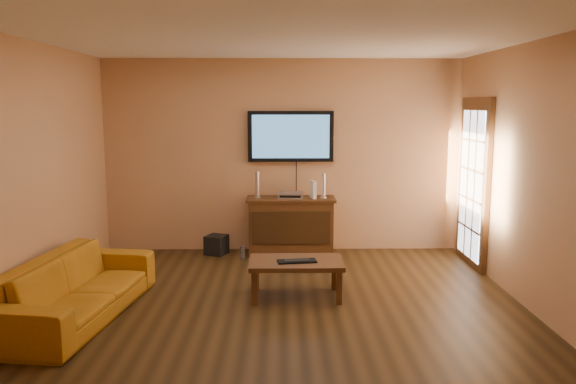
{
  "coord_description": "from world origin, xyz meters",
  "views": [
    {
      "loc": [
        -0.02,
        -5.4,
        2.07
      ],
      "look_at": [
        0.06,
        0.8,
        1.1
      ],
      "focal_mm": 35.0,
      "sensor_mm": 36.0,
      "label": 1
    }
  ],
  "objects_px": {
    "media_console": "(291,225)",
    "keyboard": "(297,261)",
    "coffee_table": "(296,265)",
    "bottle": "(242,253)",
    "game_console": "(313,190)",
    "sofa": "(76,277)",
    "speaker_right": "(324,187)",
    "subwoofer": "(216,245)",
    "speaker_left": "(257,186)",
    "av_receiver": "(291,195)",
    "television": "(291,136)"
  },
  "relations": [
    {
      "from": "media_console",
      "to": "keyboard",
      "type": "xyz_separation_m",
      "value": [
        0.03,
        -1.88,
        0.02
      ]
    },
    {
      "from": "coffee_table",
      "to": "bottle",
      "type": "bearing_deg",
      "value": 114.49
    },
    {
      "from": "game_console",
      "to": "sofa",
      "type": "bearing_deg",
      "value": -149.75
    },
    {
      "from": "speaker_right",
      "to": "bottle",
      "type": "xyz_separation_m",
      "value": [
        -1.11,
        -0.29,
        -0.86
      ]
    },
    {
      "from": "subwoofer",
      "to": "game_console",
      "type": "bearing_deg",
      "value": 22.38
    },
    {
      "from": "sofa",
      "to": "keyboard",
      "type": "relative_size",
      "value": 4.84
    },
    {
      "from": "sofa",
      "to": "coffee_table",
      "type": "bearing_deg",
      "value": -67.65
    },
    {
      "from": "game_console",
      "to": "speaker_left",
      "type": "bearing_deg",
      "value": 163.56
    },
    {
      "from": "speaker_right",
      "to": "sofa",
      "type": "bearing_deg",
      "value": -137.79
    },
    {
      "from": "media_console",
      "to": "sofa",
      "type": "distance_m",
      "value": 3.19
    },
    {
      "from": "subwoofer",
      "to": "av_receiver",
      "type": "bearing_deg",
      "value": 23.3
    },
    {
      "from": "speaker_left",
      "to": "bottle",
      "type": "xyz_separation_m",
      "value": [
        -0.19,
        -0.32,
        -0.87
      ]
    },
    {
      "from": "speaker_right",
      "to": "television",
      "type": "bearing_deg",
      "value": 153.95
    },
    {
      "from": "coffee_table",
      "to": "keyboard",
      "type": "bearing_deg",
      "value": -83.03
    },
    {
      "from": "media_console",
      "to": "television",
      "type": "distance_m",
      "value": 1.24
    },
    {
      "from": "speaker_right",
      "to": "keyboard",
      "type": "xyz_separation_m",
      "value": [
        -0.42,
        -1.85,
        -0.53
      ]
    },
    {
      "from": "av_receiver",
      "to": "bottle",
      "type": "relative_size",
      "value": 1.71
    },
    {
      "from": "television",
      "to": "game_console",
      "type": "relative_size",
      "value": 5.0
    },
    {
      "from": "subwoofer",
      "to": "keyboard",
      "type": "relative_size",
      "value": 0.62
    },
    {
      "from": "coffee_table",
      "to": "sofa",
      "type": "bearing_deg",
      "value": -165.48
    },
    {
      "from": "coffee_table",
      "to": "keyboard",
      "type": "height_order",
      "value": "keyboard"
    },
    {
      "from": "coffee_table",
      "to": "speaker_right",
      "type": "relative_size",
      "value": 2.95
    },
    {
      "from": "speaker_left",
      "to": "keyboard",
      "type": "relative_size",
      "value": 0.85
    },
    {
      "from": "media_console",
      "to": "television",
      "type": "bearing_deg",
      "value": 90.0
    },
    {
      "from": "coffee_table",
      "to": "speaker_left",
      "type": "relative_size",
      "value": 2.77
    },
    {
      "from": "media_console",
      "to": "television",
      "type": "xyz_separation_m",
      "value": [
        -0.0,
        0.19,
        1.23
      ]
    },
    {
      "from": "media_console",
      "to": "speaker_left",
      "type": "bearing_deg",
      "value": 179.21
    },
    {
      "from": "av_receiver",
      "to": "subwoofer",
      "type": "distance_m",
      "value": 1.25
    },
    {
      "from": "media_console",
      "to": "speaker_left",
      "type": "distance_m",
      "value": 0.73
    },
    {
      "from": "media_console",
      "to": "speaker_right",
      "type": "bearing_deg",
      "value": -3.26
    },
    {
      "from": "speaker_left",
      "to": "game_console",
      "type": "distance_m",
      "value": 0.77
    },
    {
      "from": "sofa",
      "to": "keyboard",
      "type": "distance_m",
      "value": 2.22
    },
    {
      "from": "subwoofer",
      "to": "keyboard",
      "type": "xyz_separation_m",
      "value": [
        1.07,
        -1.85,
        0.29
      ]
    },
    {
      "from": "speaker_right",
      "to": "av_receiver",
      "type": "relative_size",
      "value": 1.02
    },
    {
      "from": "sofa",
      "to": "bottle",
      "type": "bearing_deg",
      "value": -27.84
    },
    {
      "from": "media_console",
      "to": "av_receiver",
      "type": "xyz_separation_m",
      "value": [
        -0.0,
        -0.02,
        0.43
      ]
    },
    {
      "from": "speaker_right",
      "to": "game_console",
      "type": "bearing_deg",
      "value": -177.13
    },
    {
      "from": "coffee_table",
      "to": "game_console",
      "type": "bearing_deg",
      "value": 80.95
    },
    {
      "from": "speaker_left",
      "to": "subwoofer",
      "type": "relative_size",
      "value": 1.37
    },
    {
      "from": "television",
      "to": "subwoofer",
      "type": "bearing_deg",
      "value": -167.97
    },
    {
      "from": "bottle",
      "to": "av_receiver",
      "type": "bearing_deg",
      "value": 24.61
    },
    {
      "from": "speaker_left",
      "to": "subwoofer",
      "type": "height_order",
      "value": "speaker_left"
    },
    {
      "from": "media_console",
      "to": "av_receiver",
      "type": "relative_size",
      "value": 3.65
    },
    {
      "from": "coffee_table",
      "to": "bottle",
      "type": "xyz_separation_m",
      "value": [
        -0.68,
        1.5,
        -0.26
      ]
    },
    {
      "from": "speaker_left",
      "to": "coffee_table",
      "type": "bearing_deg",
      "value": -74.98
    },
    {
      "from": "sofa",
      "to": "bottle",
      "type": "xyz_separation_m",
      "value": [
        1.47,
        2.06,
        -0.31
      ]
    },
    {
      "from": "sofa",
      "to": "speaker_right",
      "type": "bearing_deg",
      "value": -39.96
    },
    {
      "from": "television",
      "to": "av_receiver",
      "type": "height_order",
      "value": "television"
    },
    {
      "from": "sofa",
      "to": "av_receiver",
      "type": "xyz_separation_m",
      "value": [
        2.13,
        2.35,
        0.42
      ]
    },
    {
      "from": "coffee_table",
      "to": "speaker_left",
      "type": "distance_m",
      "value": 1.98
    }
  ]
}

